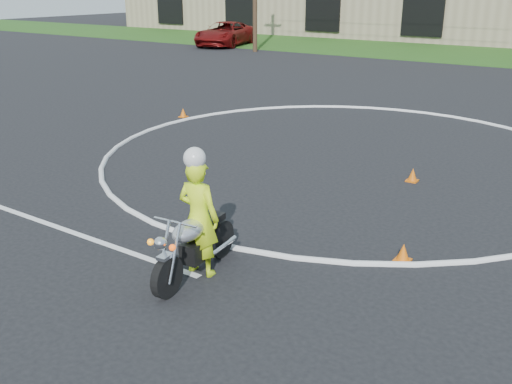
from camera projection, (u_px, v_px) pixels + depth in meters
The scene contains 5 objects.
ground at pixel (283, 189), 12.09m from camera, with size 120.00×120.00×0.00m, color black.
course_markings at pixel (447, 156), 14.32m from camera, with size 19.05×19.05×0.12m.
primary_motorcycle at pixel (194, 245), 8.31m from camera, with size 0.71×2.02×1.06m.
rider_primary_grp at pixel (199, 214), 8.27m from camera, with size 0.69×0.49×1.97m.
pickup_grp at pixel (225, 34), 39.44m from camera, with size 3.98×6.27×1.61m.
Camera 1 is at (5.90, -9.73, 4.10)m, focal length 40.00 mm.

